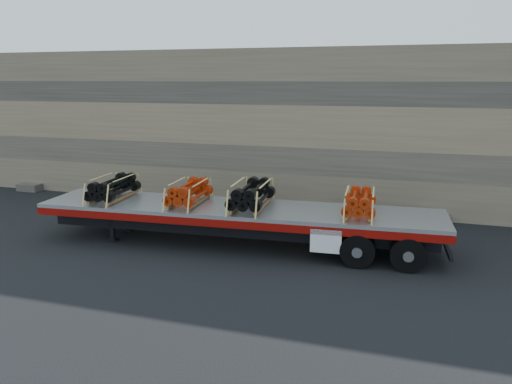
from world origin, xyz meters
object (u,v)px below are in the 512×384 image
trailer (237,226)px  bundle_midrear (252,195)px  bundle_front (113,188)px  bundle_midfront (189,193)px  bundle_rear (360,203)px

trailer → bundle_midrear: (0.52, 0.03, 1.12)m
bundle_front → bundle_midfront: size_ratio=1.03×
trailer → bundle_midrear: bundle_midrear is taller
trailer → bundle_midfront: bearing=-180.0°
bundle_front → trailer: bearing=0.0°
trailer → bundle_front: size_ratio=6.32×
trailer → bundle_midfront: bundle_midfront is taller
bundle_front → bundle_midfront: bundle_front is taller
trailer → bundle_rear: 4.28m
bundle_midfront → bundle_midrear: 2.28m
bundle_midrear → bundle_front: bearing=180.0°
bundle_midfront → trailer: bearing=0.0°
bundle_front → bundle_midfront: 2.95m
trailer → bundle_front: (-4.70, -0.31, 1.09)m
bundle_midfront → bundle_rear: bundle_midfront is taller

